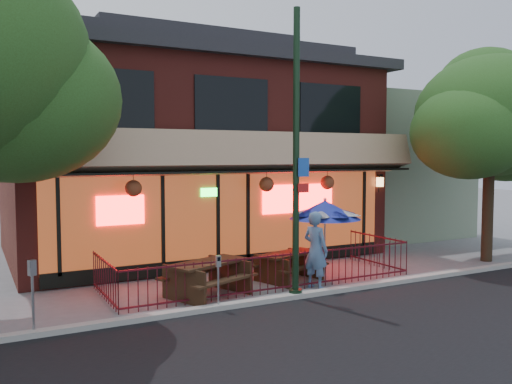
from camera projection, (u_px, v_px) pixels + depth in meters
ground at (287, 293)px, 13.67m from camera, size 80.00×80.00×0.00m
asphalt_street at (488, 381)px, 8.39m from camera, size 80.00×11.00×0.00m
curb at (298, 296)px, 13.23m from camera, size 80.00×0.25×0.12m
restaurant_building at (186, 137)px, 19.64m from camera, size 12.96×9.49×8.05m
neighbor_building at (369, 166)px, 24.46m from camera, size 6.00×7.00×6.00m
patio_fence at (277, 265)px, 14.07m from camera, size 8.44×2.62×1.00m
street_light at (296, 169)px, 13.10m from camera, size 0.43×0.32×7.00m
street_tree_right at (489, 110)px, 17.61m from camera, size 4.80×4.80×7.02m
picnic_table_left at (208, 273)px, 13.37m from camera, size 2.47×2.20×0.87m
picnic_table_right at (289, 262)px, 15.08m from camera, size 2.14×1.85×0.78m
patio_umbrella at (325, 210)px, 15.22m from camera, size 2.01×2.01×2.29m
pedestrian at (316, 250)px, 14.12m from camera, size 0.69×0.85×2.03m
parking_meter_near at (218, 273)px, 12.20m from camera, size 0.11×0.10×1.24m
parking_meter_far at (32, 284)px, 10.44m from camera, size 0.16×0.15×1.48m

